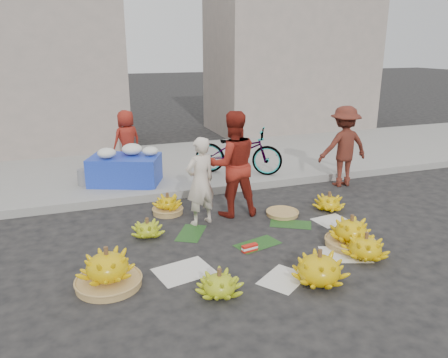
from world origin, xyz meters
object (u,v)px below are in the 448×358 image
object	(u,v)px
banana_bunch_4	(351,232)
flower_table	(125,168)
banana_bunch_0	(108,269)
vendor_cream	(200,181)
bicycle	(238,151)

from	to	relation	value
banana_bunch_4	flower_table	world-z (taller)	flower_table
banana_bunch_0	vendor_cream	size ratio (longest dim) A/B	0.54
banana_bunch_0	banana_bunch_4	size ratio (longest dim) A/B	0.99
bicycle	vendor_cream	bearing A→B (deg)	175.97
flower_table	bicycle	bearing A→B (deg)	20.41
vendor_cream	banana_bunch_4	bearing A→B (deg)	122.64
banana_bunch_4	vendor_cream	xyz separation A→B (m)	(-1.77, 1.51, 0.50)
banana_bunch_0	flower_table	bearing A→B (deg)	79.03
banana_bunch_0	vendor_cream	world-z (taller)	vendor_cream
flower_table	bicycle	distance (m)	2.36
banana_bunch_0	flower_table	size ratio (longest dim) A/B	0.50
banana_bunch_0	vendor_cream	bearing A→B (deg)	42.59
banana_bunch_0	flower_table	distance (m)	3.71
banana_bunch_0	flower_table	world-z (taller)	flower_table
banana_bunch_0	bicycle	distance (m)	4.70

